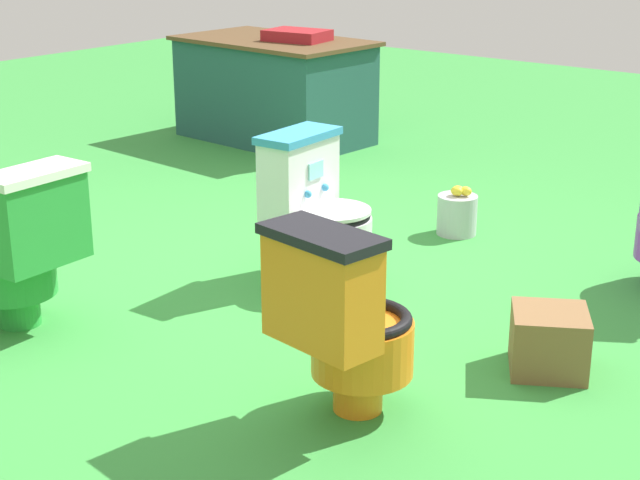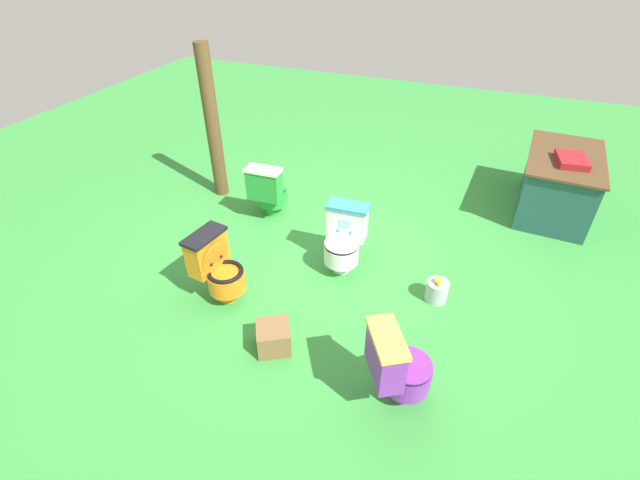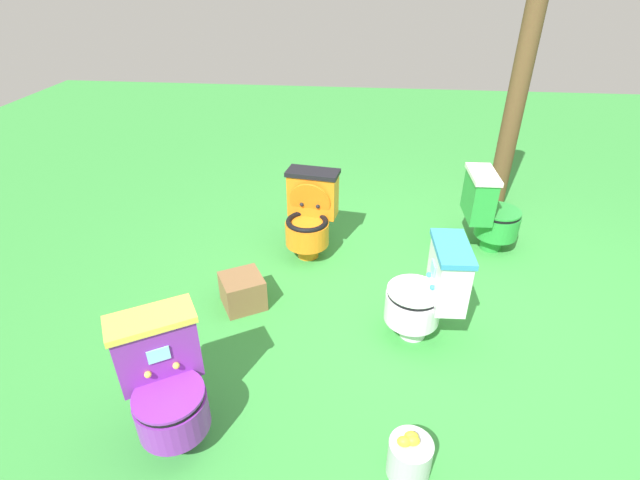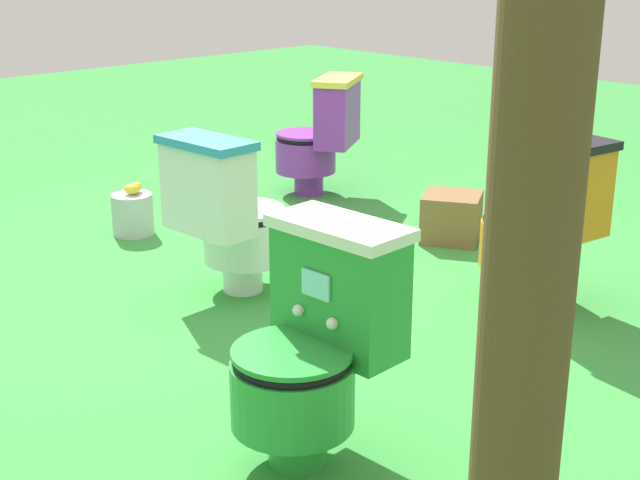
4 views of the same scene
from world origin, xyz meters
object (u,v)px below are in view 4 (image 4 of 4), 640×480
at_px(wooden_post, 532,237).
at_px(lemon_bucket, 133,213).
at_px(toilet_white, 229,215).
at_px(toilet_purple, 320,135).
at_px(toilet_green, 314,344).
at_px(toilet_orange, 541,220).
at_px(small_crate, 452,217).

xyz_separation_m(wooden_post, lemon_bucket, (1.08, 3.16, -0.87)).
bearing_deg(toilet_white, lemon_bucket, 168.33).
bearing_deg(toilet_purple, lemon_bucket, 143.13).
bearing_deg(wooden_post, toilet_green, 72.07).
height_order(toilet_orange, toilet_purple, same).
height_order(toilet_orange, lemon_bucket, toilet_orange).
bearing_deg(small_crate, toilet_white, 171.63).
height_order(toilet_green, small_crate, toilet_green).
distance_m(small_crate, lemon_bucket, 1.69).
height_order(toilet_white, toilet_green, same).
xyz_separation_m(toilet_purple, toilet_green, (-2.05, -2.13, 0.00)).
bearing_deg(lemon_bucket, wooden_post, -108.82).
relative_size(toilet_orange, small_crate, 2.50).
distance_m(toilet_purple, lemon_bucket, 1.29).
height_order(toilet_purple, small_crate, toilet_purple).
xyz_separation_m(small_crate, lemon_bucket, (-1.16, 1.23, -0.01)).
relative_size(toilet_purple, lemon_bucket, 2.63).
distance_m(toilet_orange, lemon_bucket, 2.17).
height_order(toilet_purple, toilet_green, same).
distance_m(toilet_orange, toilet_white, 1.34).
distance_m(toilet_white, wooden_post, 2.39).
xyz_separation_m(toilet_white, lemon_bucket, (0.16, 1.04, -0.25)).
height_order(toilet_white, toilet_purple, same).
distance_m(toilet_green, small_crate, 2.20).
bearing_deg(toilet_green, toilet_purple, -46.17).
height_order(small_crate, lemon_bucket, lemon_bucket).
bearing_deg(toilet_purple, toilet_orange, -136.62).
xyz_separation_m(wooden_post, small_crate, (2.23, 1.92, -0.87)).
distance_m(toilet_green, lemon_bucket, 2.40).
relative_size(toilet_purple, wooden_post, 0.37).
bearing_deg(small_crate, toilet_purple, 84.48).
xyz_separation_m(toilet_white, wooden_post, (-0.92, -2.12, 0.62)).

